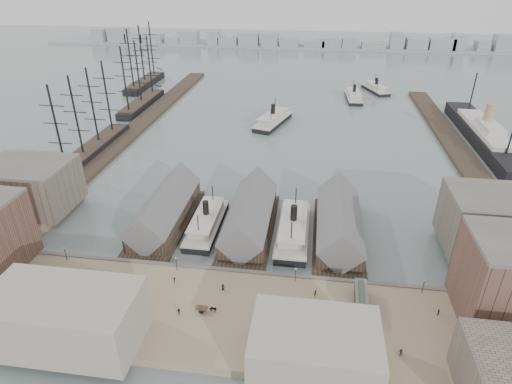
% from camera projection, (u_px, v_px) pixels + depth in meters
% --- Properties ---
extents(ground, '(900.00, 900.00, 0.00)m').
position_uv_depth(ground, '(240.00, 264.00, 113.86)').
color(ground, slate).
rests_on(ground, ground).
extents(quay, '(180.00, 30.00, 2.00)m').
position_uv_depth(quay, '(224.00, 316.00, 95.95)').
color(quay, '#88735B').
rests_on(quay, ground).
extents(seawall, '(180.00, 1.20, 2.30)m').
position_uv_depth(seawall, '(236.00, 273.00, 108.78)').
color(seawall, '#59544C').
rests_on(seawall, ground).
extents(west_wharf, '(10.00, 220.00, 1.60)m').
position_uv_depth(west_wharf, '(139.00, 125.00, 209.17)').
color(west_wharf, '#2D231C').
rests_on(west_wharf, ground).
extents(east_wharf, '(10.00, 180.00, 1.60)m').
position_uv_depth(east_wharf, '(457.00, 149.00, 182.21)').
color(east_wharf, '#2D231C').
rests_on(east_wharf, ground).
extents(ferry_shed_west, '(14.00, 42.00, 12.60)m').
position_uv_depth(ferry_shed_west, '(165.00, 210.00, 129.63)').
color(ferry_shed_west, '#2D231C').
rests_on(ferry_shed_west, ground).
extents(ferry_shed_center, '(14.00, 42.00, 12.60)m').
position_uv_depth(ferry_shed_center, '(250.00, 217.00, 126.38)').
color(ferry_shed_center, '#2D231C').
rests_on(ferry_shed_center, ground).
extents(ferry_shed_east, '(14.00, 42.00, 12.60)m').
position_uv_depth(ferry_shed_east, '(339.00, 224.00, 123.13)').
color(ferry_shed_east, '#2D231C').
rests_on(ferry_shed_east, ground).
extents(warehouse_west_back, '(26.00, 20.00, 14.00)m').
position_uv_depth(warehouse_west_back, '(30.00, 187.00, 134.04)').
color(warehouse_west_back, '#60564C').
rests_on(warehouse_west_back, west_land).
extents(warehouse_east_back, '(28.00, 20.00, 15.00)m').
position_uv_depth(warehouse_east_back, '(500.00, 224.00, 113.95)').
color(warehouse_east_back, '#60564C').
rests_on(warehouse_east_back, east_land).
extents(street_bldg_center, '(24.00, 16.00, 10.00)m').
position_uv_depth(street_bldg_center, '(315.00, 349.00, 80.15)').
color(street_bldg_center, gray).
rests_on(street_bldg_center, quay).
extents(street_bldg_west, '(30.00, 16.00, 12.00)m').
position_uv_depth(street_bldg_west, '(65.00, 318.00, 85.92)').
color(street_bldg_west, gray).
rests_on(street_bldg_west, quay).
extents(lamp_post_far_w, '(0.44, 0.44, 3.92)m').
position_uv_depth(lamp_post_far_w, '(65.00, 251.00, 111.15)').
color(lamp_post_far_w, black).
rests_on(lamp_post_far_w, quay).
extents(lamp_post_near_w, '(0.44, 0.44, 3.92)m').
position_uv_depth(lamp_post_near_w, '(176.00, 261.00, 107.40)').
color(lamp_post_near_w, black).
rests_on(lamp_post_near_w, quay).
extents(lamp_post_near_e, '(0.44, 0.44, 3.92)m').
position_uv_depth(lamp_post_near_e, '(296.00, 272.00, 103.65)').
color(lamp_post_near_e, black).
rests_on(lamp_post_near_e, quay).
extents(lamp_post_far_e, '(0.44, 0.44, 3.92)m').
position_uv_depth(lamp_post_far_e, '(424.00, 284.00, 99.91)').
color(lamp_post_far_e, black).
rests_on(lamp_post_far_e, quay).
extents(far_shore, '(500.00, 40.00, 15.72)m').
position_uv_depth(far_shore, '(299.00, 43.00, 403.62)').
color(far_shore, gray).
rests_on(far_shore, ground).
extents(ferry_docked_west, '(8.24, 27.47, 9.81)m').
position_uv_depth(ferry_docked_west, '(207.00, 222.00, 128.40)').
color(ferry_docked_west, black).
rests_on(ferry_docked_west, ground).
extents(ferry_docked_east, '(8.99, 29.97, 10.70)m').
position_uv_depth(ferry_docked_east, '(293.00, 228.00, 124.74)').
color(ferry_docked_east, black).
rests_on(ferry_docked_east, ground).
extents(ferry_open_near, '(17.50, 31.89, 10.91)m').
position_uv_depth(ferry_open_near, '(273.00, 119.00, 211.24)').
color(ferry_open_near, black).
rests_on(ferry_open_near, ground).
extents(ferry_open_mid, '(9.64, 26.89, 9.44)m').
position_uv_depth(ferry_open_mid, '(354.00, 96.00, 249.46)').
color(ferry_open_mid, black).
rests_on(ferry_open_mid, ground).
extents(ferry_open_far, '(16.24, 26.53, 9.10)m').
position_uv_depth(ferry_open_far, '(376.00, 88.00, 265.28)').
color(ferry_open_far, black).
rests_on(ferry_open_far, ground).
extents(sailing_ship_near, '(8.37, 57.65, 34.40)m').
position_uv_depth(sailing_ship_near, '(92.00, 149.00, 178.14)').
color(sailing_ship_near, black).
rests_on(sailing_ship_near, ground).
extents(sailing_ship_mid, '(8.63, 49.84, 35.46)m').
position_uv_depth(sailing_ship_mid, '(142.00, 103.00, 236.87)').
color(sailing_ship_mid, black).
rests_on(sailing_ship_mid, ground).
extents(sailing_ship_far, '(9.12, 50.66, 37.49)m').
position_uv_depth(sailing_ship_far, '(145.00, 82.00, 277.41)').
color(sailing_ship_far, black).
rests_on(sailing_ship_far, ground).
extents(ocean_steamer, '(12.01, 87.76, 17.55)m').
position_uv_depth(ocean_steamer, '(484.00, 134.00, 189.63)').
color(ocean_steamer, black).
rests_on(ocean_steamer, ground).
extents(tram, '(3.04, 10.55, 3.73)m').
position_uv_depth(tram, '(361.00, 300.00, 96.39)').
color(tram, black).
rests_on(tram, quay).
extents(horse_cart_left, '(4.69, 3.08, 1.43)m').
position_uv_depth(horse_cart_left, '(100.00, 288.00, 101.39)').
color(horse_cart_left, black).
rests_on(horse_cart_left, quay).
extents(horse_cart_center, '(4.85, 1.72, 1.47)m').
position_uv_depth(horse_cart_center, '(209.00, 309.00, 95.33)').
color(horse_cart_center, black).
rests_on(horse_cart_center, quay).
extents(horse_cart_right, '(4.73, 3.23, 1.46)m').
position_uv_depth(horse_cart_right, '(328.00, 334.00, 88.85)').
color(horse_cart_right, black).
rests_on(horse_cart_right, quay).
extents(pedestrian_0, '(0.77, 0.78, 1.75)m').
position_uv_depth(pedestrian_0, '(60.00, 277.00, 105.05)').
color(pedestrian_0, black).
rests_on(pedestrian_0, quay).
extents(pedestrian_1, '(0.64, 0.82, 1.69)m').
position_uv_depth(pedestrian_1, '(69.00, 301.00, 97.52)').
color(pedestrian_1, black).
rests_on(pedestrian_1, quay).
extents(pedestrian_2, '(0.80, 1.16, 1.64)m').
position_uv_depth(pedestrian_2, '(175.00, 280.00, 103.88)').
color(pedestrian_2, black).
rests_on(pedestrian_2, quay).
extents(pedestrian_3, '(1.11, 0.87, 1.76)m').
position_uv_depth(pedestrian_3, '(179.00, 311.00, 94.57)').
color(pedestrian_3, black).
rests_on(pedestrian_3, quay).
extents(pedestrian_4, '(0.94, 0.68, 1.77)m').
position_uv_depth(pedestrian_4, '(223.00, 287.00, 101.66)').
color(pedestrian_4, black).
rests_on(pedestrian_4, quay).
extents(pedestrian_5, '(0.71, 0.64, 1.60)m').
position_uv_depth(pedestrian_5, '(282.00, 306.00, 96.17)').
color(pedestrian_5, black).
rests_on(pedestrian_5, quay).
extents(pedestrian_6, '(0.94, 1.01, 1.67)m').
position_uv_depth(pedestrian_6, '(316.00, 293.00, 99.86)').
color(pedestrian_6, black).
rests_on(pedestrian_6, quay).
extents(pedestrian_7, '(1.12, 1.23, 1.66)m').
position_uv_depth(pedestrian_7, '(401.00, 353.00, 84.62)').
color(pedestrian_7, black).
rests_on(pedestrian_7, quay).
extents(pedestrian_8, '(0.38, 0.92, 1.57)m').
position_uv_depth(pedestrian_8, '(439.00, 312.00, 94.54)').
color(pedestrian_8, black).
rests_on(pedestrian_8, quay).
extents(pedestrian_9, '(0.91, 0.88, 1.57)m').
position_uv_depth(pedestrian_9, '(460.00, 341.00, 87.24)').
color(pedestrian_9, black).
rests_on(pedestrian_9, quay).
extents(pedestrian_10, '(0.67, 0.86, 1.57)m').
position_uv_depth(pedestrian_10, '(70.00, 304.00, 96.65)').
color(pedestrian_10, black).
rests_on(pedestrian_10, quay).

